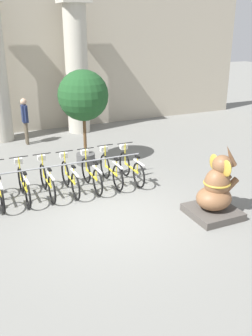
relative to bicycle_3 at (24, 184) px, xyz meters
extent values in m
plane|color=slate|center=(1.74, -1.85, -0.42)|extent=(60.00, 60.00, 0.00)
cube|color=#B2A893|center=(1.74, 6.75, 2.58)|extent=(20.00, 0.20, 6.00)
cylinder|color=#BCB7A8|center=(3.32, 5.75, 2.08)|extent=(0.91, 0.91, 5.00)
cube|color=#BCB7A8|center=(3.32, 5.75, 4.66)|extent=(1.13, 1.13, 0.16)
cylinder|color=gray|center=(3.28, 0.10, -0.05)|extent=(0.05, 0.05, 0.75)
cylinder|color=gray|center=(0.61, 0.10, 0.33)|extent=(5.45, 0.04, 0.04)
torus|color=black|center=(-0.61, -0.53, -0.06)|extent=(0.05, 0.72, 0.72)
cube|color=silver|center=(-0.61, -0.53, 0.32)|extent=(0.06, 0.61, 0.03)
cylinder|color=yellow|center=(-0.61, -0.43, 0.18)|extent=(0.03, 0.03, 0.49)
torus|color=black|center=(0.00, 0.45, -0.06)|extent=(0.05, 0.72, 0.72)
torus|color=black|center=(0.00, -0.51, -0.06)|extent=(0.05, 0.72, 0.72)
cube|color=yellow|center=(0.00, -0.03, -0.01)|extent=(0.04, 0.86, 0.04)
cube|color=silver|center=(0.00, -0.51, 0.32)|extent=(0.06, 0.61, 0.03)
cylinder|color=yellow|center=(0.00, -0.41, 0.18)|extent=(0.03, 0.03, 0.49)
cube|color=black|center=(0.00, -0.41, 0.45)|extent=(0.08, 0.18, 0.04)
cylinder|color=yellow|center=(0.00, 0.41, 0.27)|extent=(0.03, 0.03, 0.67)
cylinder|color=black|center=(0.00, 0.41, 0.61)|extent=(0.48, 0.03, 0.03)
cube|color=silver|center=(0.00, 0.51, 0.47)|extent=(0.20, 0.16, 0.14)
torus|color=black|center=(0.61, 0.45, -0.06)|extent=(0.05, 0.72, 0.72)
torus|color=black|center=(0.61, -0.51, -0.06)|extent=(0.05, 0.72, 0.72)
cube|color=yellow|center=(0.61, -0.03, -0.01)|extent=(0.04, 0.86, 0.04)
cube|color=silver|center=(0.61, -0.51, 0.32)|extent=(0.06, 0.61, 0.03)
cylinder|color=yellow|center=(0.61, -0.41, 0.18)|extent=(0.03, 0.03, 0.49)
cube|color=black|center=(0.61, -0.41, 0.45)|extent=(0.08, 0.18, 0.04)
cylinder|color=yellow|center=(0.61, 0.41, 0.27)|extent=(0.03, 0.03, 0.67)
cylinder|color=black|center=(0.61, 0.41, 0.61)|extent=(0.48, 0.03, 0.03)
cube|color=silver|center=(0.61, 0.51, 0.47)|extent=(0.20, 0.16, 0.14)
torus|color=black|center=(1.21, 0.41, -0.06)|extent=(0.05, 0.72, 0.72)
torus|color=black|center=(1.21, -0.55, -0.06)|extent=(0.05, 0.72, 0.72)
cube|color=yellow|center=(1.21, -0.07, -0.01)|extent=(0.04, 0.86, 0.04)
cube|color=silver|center=(1.21, -0.55, 0.32)|extent=(0.06, 0.61, 0.03)
cylinder|color=yellow|center=(1.21, -0.45, 0.18)|extent=(0.03, 0.03, 0.49)
cube|color=black|center=(1.21, -0.45, 0.45)|extent=(0.08, 0.18, 0.04)
cylinder|color=yellow|center=(1.21, 0.37, 0.27)|extent=(0.03, 0.03, 0.67)
cylinder|color=black|center=(1.21, 0.37, 0.61)|extent=(0.48, 0.03, 0.03)
cube|color=silver|center=(1.21, 0.47, 0.47)|extent=(0.20, 0.16, 0.14)
torus|color=black|center=(1.82, 0.41, -0.06)|extent=(0.05, 0.72, 0.72)
torus|color=black|center=(1.82, -0.55, -0.06)|extent=(0.05, 0.72, 0.72)
cube|color=yellow|center=(1.82, -0.07, -0.01)|extent=(0.04, 0.86, 0.04)
cube|color=silver|center=(1.82, -0.55, 0.32)|extent=(0.06, 0.61, 0.03)
cylinder|color=yellow|center=(1.82, -0.45, 0.18)|extent=(0.03, 0.03, 0.49)
cube|color=black|center=(1.82, -0.45, 0.45)|extent=(0.08, 0.18, 0.04)
cylinder|color=yellow|center=(1.82, 0.37, 0.27)|extent=(0.03, 0.03, 0.67)
cylinder|color=black|center=(1.82, 0.37, 0.61)|extent=(0.48, 0.03, 0.03)
cube|color=silver|center=(1.82, 0.47, 0.47)|extent=(0.20, 0.16, 0.14)
torus|color=black|center=(2.42, 0.47, -0.06)|extent=(0.05, 0.72, 0.72)
torus|color=black|center=(2.42, -0.49, -0.06)|extent=(0.05, 0.72, 0.72)
cube|color=yellow|center=(2.42, -0.01, -0.01)|extent=(0.04, 0.86, 0.04)
cube|color=silver|center=(2.42, -0.49, 0.32)|extent=(0.06, 0.61, 0.03)
cylinder|color=yellow|center=(2.42, -0.39, 0.18)|extent=(0.03, 0.03, 0.49)
cube|color=black|center=(2.42, -0.39, 0.45)|extent=(0.08, 0.18, 0.04)
cylinder|color=yellow|center=(2.42, 0.43, 0.27)|extent=(0.03, 0.03, 0.67)
cylinder|color=black|center=(2.42, 0.43, 0.61)|extent=(0.48, 0.03, 0.03)
cube|color=silver|center=(2.42, 0.53, 0.47)|extent=(0.20, 0.16, 0.14)
torus|color=black|center=(3.03, 0.42, -0.06)|extent=(0.05, 0.72, 0.72)
torus|color=black|center=(3.03, -0.54, -0.06)|extent=(0.05, 0.72, 0.72)
cube|color=yellow|center=(3.03, -0.06, -0.01)|extent=(0.04, 0.86, 0.04)
cube|color=silver|center=(3.03, -0.54, 0.32)|extent=(0.06, 0.61, 0.03)
cylinder|color=yellow|center=(3.03, -0.44, 0.18)|extent=(0.03, 0.03, 0.49)
cube|color=black|center=(3.03, -0.44, 0.45)|extent=(0.08, 0.18, 0.04)
cylinder|color=yellow|center=(3.03, 0.38, 0.27)|extent=(0.03, 0.03, 0.67)
cylinder|color=black|center=(3.03, 0.38, 0.61)|extent=(0.48, 0.03, 0.03)
cube|color=silver|center=(3.03, 0.48, 0.47)|extent=(0.20, 0.16, 0.14)
cube|color=#4C4742|center=(3.91, -2.74, -0.33)|extent=(1.11, 1.11, 0.18)
ellipsoid|color=brown|center=(3.91, -2.74, 0.04)|extent=(0.86, 0.76, 0.56)
ellipsoid|color=brown|center=(3.96, -2.74, 0.41)|extent=(0.61, 0.56, 0.71)
sphere|color=brown|center=(4.06, -2.74, 0.84)|extent=(0.46, 0.46, 0.46)
ellipsoid|color=#B79333|center=(4.00, -2.51, 0.84)|extent=(0.08, 0.32, 0.38)
ellipsoid|color=#B79333|center=(4.00, -2.97, 0.84)|extent=(0.08, 0.32, 0.38)
cone|color=brown|center=(4.26, -2.74, 1.04)|extent=(0.39, 0.16, 0.57)
cylinder|color=brown|center=(4.23, -2.62, 0.34)|extent=(0.45, 0.15, 0.40)
cylinder|color=brown|center=(4.23, -2.87, 0.34)|extent=(0.45, 0.15, 0.40)
torus|color=#B79333|center=(3.96, -2.74, 0.41)|extent=(0.64, 0.64, 0.05)
cylinder|color=brown|center=(0.96, 4.92, 0.00)|extent=(0.11, 0.11, 0.85)
cylinder|color=brown|center=(0.96, 4.75, 0.00)|extent=(0.11, 0.11, 0.85)
cube|color=#1E284C|center=(0.96, 4.84, 0.75)|extent=(0.20, 0.32, 0.64)
sphere|color=tan|center=(0.96, 4.84, 1.20)|extent=(0.23, 0.23, 0.23)
cylinder|color=#1E284C|center=(0.96, 5.04, 0.78)|extent=(0.07, 0.07, 0.57)
cylinder|color=#1E284C|center=(0.96, 4.64, 0.78)|extent=(0.07, 0.07, 0.57)
cylinder|color=#4C4C4C|center=(2.30, 1.87, -0.25)|extent=(0.60, 0.60, 0.35)
cylinder|color=brown|center=(2.30, 1.87, 0.55)|extent=(0.10, 0.10, 1.25)
sphere|color=#1E4C23|center=(2.30, 1.87, 1.80)|extent=(1.56, 1.56, 1.56)
camera|label=1|loc=(-1.23, -9.10, 3.84)|focal=40.00mm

